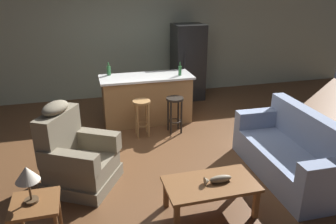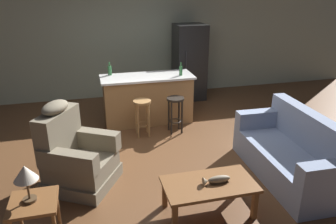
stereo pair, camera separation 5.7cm
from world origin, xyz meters
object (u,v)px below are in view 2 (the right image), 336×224
Objects in this scene: table_lamp at (25,175)px; bottle_tall_green at (110,70)px; coffee_table at (209,187)px; refrigerator at (189,62)px; end_table at (34,209)px; bottle_short_amber at (181,70)px; recliner_near_lamp at (75,157)px; couch at (292,155)px; fish_figurine at (217,180)px; kitchen_island at (148,99)px; bar_stool_right at (175,108)px; bar_stool_left at (142,111)px.

bottle_tall_green reaches higher than table_lamp.
coffee_table is at bearing -75.10° from bottle_tall_green.
table_lamp is 0.23× the size of refrigerator.
end_table is 2.18× the size of bottle_short_amber.
refrigerator is at bearing 80.29° from recliner_near_lamp.
coffee_table is 1.54m from couch.
fish_figurine is at bearing 0.66° from table_lamp.
couch is at bearing -56.93° from kitchen_island.
bottle_short_amber is at bearing 49.86° from table_lamp.
table_lamp is 3.47m from bottle_tall_green.
bar_stool_right is at bearing 47.93° from end_table.
table_lamp reaches higher than coffee_table.
bar_stool_right is at bearing -38.99° from bottle_tall_green.
couch is 3.43× the size of end_table.
couch is at bearing -67.68° from bottle_short_amber.
kitchen_island is 0.87m from bottle_short_amber.
kitchen_island is (1.38, 1.94, 0.06)m from recliner_near_lamp.
coffee_table is 1.96× the size of end_table.
bar_stool_left is (1.16, 1.31, 0.05)m from recliner_near_lamp.
bottle_tall_green is (-0.47, 0.88, 0.57)m from bar_stool_left.
coffee_table is at bearing -104.42° from refrigerator.
bar_stool_left is at bearing 56.47° from table_lamp.
recliner_near_lamp is 1.76× the size of bar_stool_right.
recliner_near_lamp is 1.17m from end_table.
end_table is 0.32× the size of refrigerator.
couch is at bearing 9.09° from end_table.
recliner_near_lamp is (-3.01, 0.56, 0.08)m from couch.
fish_figurine is (0.08, -0.02, 0.10)m from coffee_table.
bar_stool_right is at bearing 66.58° from recliner_near_lamp.
bottle_short_amber reaches higher than bottle_tall_green.
end_table is at bearing 10.48° from couch.
fish_figurine is 0.19× the size of refrigerator.
couch is at bearing -84.11° from refrigerator.
coffee_table is 0.92× the size of recliner_near_lamp.
recliner_near_lamp is 2.93× the size of table_lamp.
end_table is 3.85m from bottle_short_amber.
refrigerator reaches higher than table_lamp.
bottle_tall_green is at bearing -153.90° from refrigerator.
bottle_tall_green is at bearing -48.49° from couch.
refrigerator is (0.85, 1.83, 0.41)m from bar_stool_right.
end_table is 0.82× the size of bar_stool_left.
couch is 7.46× the size of bottle_short_amber.
recliner_near_lamp is 1.76× the size of bar_stool_left.
bar_stool_left and bar_stool_right have the same top height.
bottle_tall_green is 0.97× the size of bottle_short_amber.
table_lamp is (-2.06, -0.02, 0.41)m from fish_figurine.
table_lamp is 1.64× the size of bottle_tall_green.
bottle_short_amber reaches higher than bar_stool_left.
bottle_short_amber is (0.65, -0.11, 0.57)m from kitchen_island.
end_table is at bearing -120.31° from kitchen_island.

